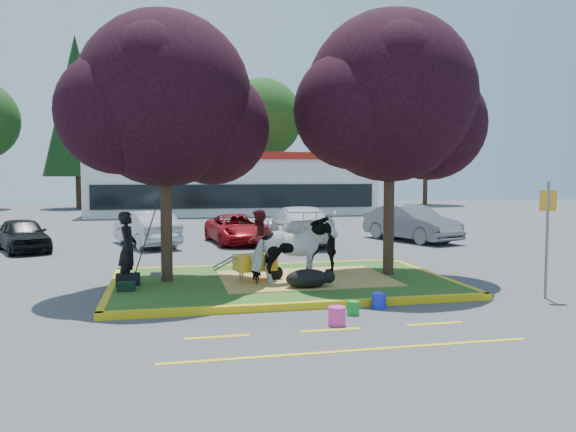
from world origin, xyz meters
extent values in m
plane|color=#424244|center=(0.00, 0.00, 0.00)|extent=(90.00, 90.00, 0.00)
cube|color=#275119|center=(0.00, 0.00, 0.07)|extent=(8.00, 5.00, 0.15)
cube|color=gold|center=(0.00, -2.58, 0.07)|extent=(8.30, 0.16, 0.15)
cube|color=gold|center=(0.00, 2.58, 0.07)|extent=(8.30, 0.16, 0.15)
cube|color=gold|center=(-4.08, 0.00, 0.07)|extent=(0.16, 5.30, 0.15)
cube|color=gold|center=(4.08, 0.00, 0.07)|extent=(0.16, 5.30, 0.15)
cube|color=tan|center=(0.60, 0.00, 0.15)|extent=(4.20, 3.00, 0.01)
cylinder|color=black|center=(-2.80, 0.40, 1.91)|extent=(0.28, 0.28, 3.53)
sphere|color=black|center=(-2.80, 0.40, 4.56)|extent=(4.20, 4.20, 4.20)
sphere|color=black|center=(-1.64, 0.60, 3.93)|extent=(2.86, 2.86, 2.86)
sphere|color=black|center=(-3.85, 0.10, 4.18)|extent=(2.86, 2.86, 2.86)
cylinder|color=black|center=(2.90, 0.20, 2.00)|extent=(0.28, 0.28, 3.70)
sphere|color=black|center=(2.90, 0.20, 4.77)|extent=(4.40, 4.40, 4.40)
sphere|color=black|center=(4.11, 0.40, 4.11)|extent=(2.99, 2.99, 2.99)
sphere|color=black|center=(1.80, -0.10, 4.37)|extent=(2.99, 2.99, 2.99)
cube|color=yellow|center=(-2.00, -4.20, 0.00)|extent=(1.10, 0.12, 0.01)
cube|color=yellow|center=(0.00, -4.20, 0.00)|extent=(1.10, 0.12, 0.01)
cube|color=yellow|center=(2.00, -4.20, 0.00)|extent=(1.10, 0.12, 0.01)
cube|color=yellow|center=(0.00, -5.40, 0.00)|extent=(6.00, 0.10, 0.01)
cube|color=silver|center=(2.00, 28.00, 2.00)|extent=(20.00, 8.00, 4.00)
cube|color=#A41C11|center=(2.00, 28.00, 4.15)|extent=(20.40, 8.40, 0.50)
cube|color=black|center=(2.00, 23.95, 1.40)|extent=(19.00, 0.10, 1.60)
cylinder|color=black|center=(-10.00, 37.00, 1.96)|extent=(0.44, 0.44, 3.92)
cone|color=black|center=(-10.00, 37.00, 8.68)|extent=(5.60, 5.60, 11.90)
cylinder|color=black|center=(-2.00, 38.50, 1.54)|extent=(0.44, 0.44, 3.08)
sphere|color=#143811|center=(-2.00, 38.50, 6.82)|extent=(6.16, 6.16, 6.16)
cylinder|color=black|center=(6.00, 37.50, 1.82)|extent=(0.44, 0.44, 3.64)
sphere|color=#143811|center=(6.00, 37.50, 8.06)|extent=(7.28, 7.28, 7.28)
cylinder|color=black|center=(14.00, 38.00, 1.75)|extent=(0.44, 0.44, 3.50)
cone|color=black|center=(14.00, 38.00, 7.75)|extent=(5.00, 5.00, 10.62)
cylinder|color=black|center=(22.00, 37.00, 1.61)|extent=(0.44, 0.44, 3.22)
sphere|color=#143811|center=(22.00, 37.00, 7.13)|extent=(6.44, 6.44, 6.44)
imported|color=silver|center=(0.12, -0.73, 0.97)|extent=(2.00, 1.02, 1.64)
ellipsoid|color=black|center=(0.35, -1.19, 0.37)|extent=(1.09, 0.71, 0.44)
imported|color=black|center=(-3.70, 0.15, 1.02)|extent=(0.51, 0.69, 1.74)
imported|color=#4B1519|center=(-0.31, 1.66, 0.98)|extent=(0.87, 0.98, 1.66)
imported|color=black|center=(1.49, 0.73, 0.75)|extent=(0.46, 0.76, 1.20)
cylinder|color=black|center=(-0.16, -0.07, 0.32)|extent=(0.35, 0.14, 0.35)
cylinder|color=slate|center=(-1.03, -0.29, 0.28)|extent=(0.04, 0.04, 0.25)
cylinder|color=slate|center=(-1.03, 0.14, 0.28)|extent=(0.04, 0.04, 0.25)
cube|color=gold|center=(-0.69, -0.07, 0.61)|extent=(1.07, 0.77, 0.39)
cylinder|color=slate|center=(-1.42, -0.29, 0.63)|extent=(0.62, 0.17, 0.32)
cylinder|color=slate|center=(-1.42, 0.14, 0.63)|extent=(0.62, 0.17, 0.32)
cube|color=black|center=(-3.70, 0.03, 0.29)|extent=(0.55, 0.31, 0.28)
cube|color=black|center=(-3.70, -0.64, 0.25)|extent=(0.40, 0.27, 0.21)
cylinder|color=slate|center=(5.43, -2.72, 1.30)|extent=(0.06, 0.06, 2.59)
cube|color=orange|center=(5.43, -2.72, 2.18)|extent=(0.36, 0.11, 0.47)
cylinder|color=green|center=(0.75, -3.22, 0.13)|extent=(0.32, 0.32, 0.27)
cylinder|color=#F235AF|center=(0.21, -3.90, 0.17)|extent=(0.37, 0.37, 0.34)
cylinder|color=#1B28DD|center=(1.46, -2.80, 0.16)|extent=(0.38, 0.38, 0.31)
imported|color=black|center=(-7.88, 8.29, 0.61)|extent=(2.73, 3.85, 1.22)
imported|color=#ADAEB5|center=(-3.56, 8.93, 0.69)|extent=(2.80, 4.43, 1.38)
imported|color=maroon|center=(0.00, 9.04, 0.59)|extent=(2.46, 4.46, 1.18)
imported|color=silver|center=(2.46, 8.43, 0.76)|extent=(2.49, 5.39, 1.53)
imported|color=slate|center=(7.32, 8.36, 0.75)|extent=(2.97, 4.83, 1.50)
camera|label=1|loc=(-2.83, -13.54, 2.70)|focal=35.00mm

